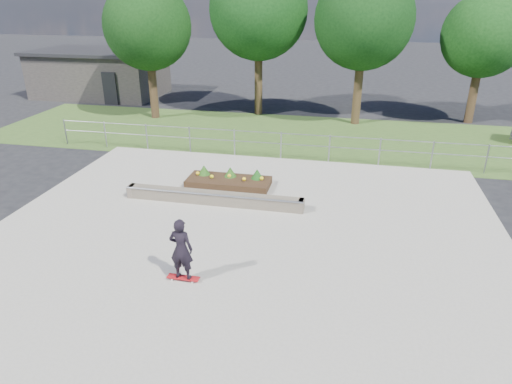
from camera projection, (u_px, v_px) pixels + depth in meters
ground at (238, 249)px, 12.53m from camera, size 120.00×120.00×0.00m
grass_verge at (292, 136)px, 22.39m from camera, size 30.00×8.00×0.02m
concrete_slab at (238, 248)px, 12.52m from camera, size 15.00×15.00×0.06m
fence at (281, 142)px, 18.94m from camera, size 20.06×0.06×1.20m
building at (100, 73)px, 30.69m from camera, size 8.40×5.40×3.00m
tree_far_left at (148, 26)px, 23.74m from camera, size 4.55×4.55×7.15m
tree_mid_left at (259, 10)px, 24.19m from camera, size 5.25×5.25×8.25m
tree_mid_right at (364, 20)px, 22.41m from camera, size 4.90×4.90×7.70m
tree_far_right at (484, 36)px, 22.92m from camera, size 4.20×4.20×6.60m
grind_ledge at (213, 198)px, 15.04m from camera, size 6.00×0.44×0.43m
planter_bed at (229, 180)px, 16.51m from camera, size 3.00×1.20×0.61m
skateboarder at (181, 249)px, 10.76m from camera, size 0.80×0.39×1.66m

